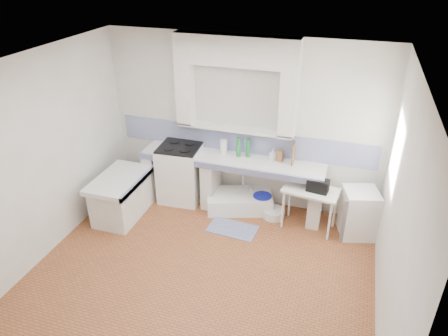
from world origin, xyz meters
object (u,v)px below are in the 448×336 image
(sink, at_px, (240,202))
(fridge, at_px, (358,213))
(stove, at_px, (181,173))
(side_table, at_px, (309,209))

(sink, distance_m, fridge, 1.91)
(stove, distance_m, side_table, 2.23)
(fridge, bearing_deg, side_table, 168.42)
(sink, height_order, fridge, fridge)
(sink, distance_m, side_table, 1.19)
(stove, height_order, side_table, stove)
(side_table, height_order, fridge, fridge)
(sink, xyz_separation_m, fridge, (1.89, -0.12, 0.25))
(sink, bearing_deg, stove, 160.46)
(side_table, xyz_separation_m, fridge, (0.73, 0.06, 0.03))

